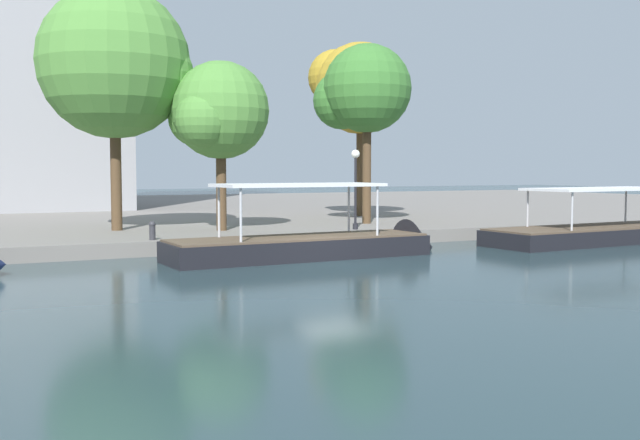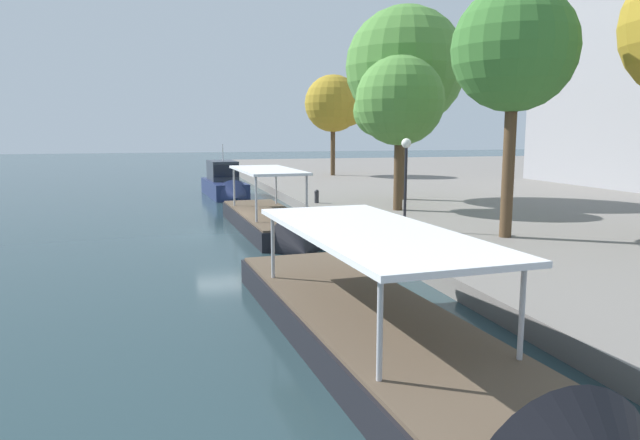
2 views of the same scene
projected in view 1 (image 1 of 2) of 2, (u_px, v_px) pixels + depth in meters
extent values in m
plane|color=#23383D|center=(334.00, 264.00, 27.89)|extent=(220.00, 220.00, 0.00)
cube|color=slate|center=(141.00, 212.00, 57.31)|extent=(120.00, 55.00, 0.62)
cube|color=black|center=(299.00, 255.00, 29.73)|extent=(10.88, 3.27, 1.35)
cone|color=black|center=(420.00, 248.00, 32.50)|extent=(1.50, 2.62, 2.57)
cube|color=brown|center=(299.00, 237.00, 29.68)|extent=(10.66, 3.12, 0.08)
cylinder|color=#B2B2B7|center=(349.00, 208.00, 32.00)|extent=(0.10, 0.10, 1.99)
cylinder|color=#B2B2B7|center=(377.00, 211.00, 30.00)|extent=(0.10, 0.10, 1.99)
cylinder|color=#B2B2B7|center=(219.00, 212.00, 29.22)|extent=(0.10, 0.10, 1.99)
cylinder|color=#B2B2B7|center=(241.00, 215.00, 27.21)|extent=(0.10, 0.10, 1.99)
cube|color=silver|center=(299.00, 185.00, 29.53)|extent=(6.78, 2.88, 0.12)
cube|color=black|center=(600.00, 239.00, 36.16)|extent=(12.89, 4.12, 1.15)
cube|color=brown|center=(601.00, 227.00, 36.12)|extent=(12.63, 3.93, 0.08)
cylinder|color=#B2B2B7|center=(626.00, 205.00, 38.94)|extent=(0.10, 0.10, 1.74)
cylinder|color=#B2B2B7|center=(528.00, 209.00, 35.53)|extent=(0.10, 0.10, 1.74)
cylinder|color=#B2B2B7|center=(572.00, 211.00, 33.17)|extent=(0.10, 0.10, 1.74)
cube|color=silver|center=(602.00, 189.00, 35.99)|extent=(8.05, 3.57, 0.12)
cylinder|color=#2D2D33|center=(152.00, 233.00, 30.94)|extent=(0.26, 0.26, 0.58)
sphere|color=#2D2D33|center=(152.00, 224.00, 30.92)|extent=(0.28, 0.28, 0.28)
cylinder|color=black|center=(355.00, 194.00, 36.32)|extent=(0.12, 0.12, 3.51)
sphere|color=white|center=(356.00, 154.00, 36.19)|extent=(0.41, 0.41, 0.41)
cylinder|color=black|center=(355.00, 226.00, 36.43)|extent=(0.26, 0.26, 0.30)
cylinder|color=#4C3823|center=(367.00, 173.00, 40.27)|extent=(0.47, 0.47, 5.51)
sphere|color=#38702D|center=(367.00, 88.00, 39.96)|extent=(4.78, 4.78, 4.78)
sphere|color=#38702D|center=(342.00, 100.00, 40.63)|extent=(3.18, 3.18, 3.18)
sphere|color=#38702D|center=(344.00, 93.00, 40.08)|extent=(2.40, 2.40, 2.40)
cylinder|color=#4C3823|center=(221.00, 189.00, 35.68)|extent=(0.49, 0.49, 4.01)
sphere|color=#4C8438|center=(221.00, 110.00, 35.43)|extent=(4.67, 4.67, 4.67)
sphere|color=#4C8438|center=(204.00, 119.00, 34.30)|extent=(2.71, 2.71, 2.71)
sphere|color=#4C8438|center=(197.00, 118.00, 35.95)|extent=(2.74, 2.74, 2.74)
cylinder|color=#4C3823|center=(116.00, 175.00, 35.68)|extent=(0.52, 0.52, 5.31)
sphere|color=#4C8438|center=(114.00, 63.00, 35.31)|extent=(7.21, 7.21, 7.21)
sphere|color=#4C8438|center=(122.00, 82.00, 35.75)|extent=(3.60, 3.60, 3.60)
sphere|color=#4C8438|center=(155.00, 74.00, 35.41)|extent=(3.67, 3.67, 3.67)
cylinder|color=#4C3823|center=(360.00, 170.00, 46.77)|extent=(0.46, 0.46, 5.87)
sphere|color=olive|center=(360.00, 88.00, 46.43)|extent=(5.71, 5.71, 5.71)
sphere|color=olive|center=(336.00, 77.00, 47.10)|extent=(3.53, 3.53, 3.53)
sphere|color=olive|center=(368.00, 70.00, 45.58)|extent=(2.86, 2.86, 2.86)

